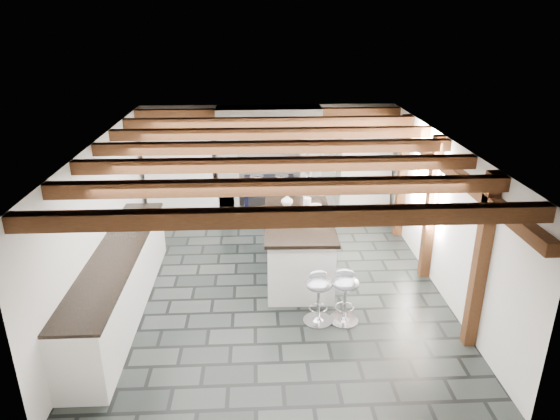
{
  "coord_description": "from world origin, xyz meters",
  "views": [
    {
      "loc": [
        -0.27,
        -6.83,
        3.95
      ],
      "look_at": [
        0.1,
        0.4,
        1.1
      ],
      "focal_mm": 32.0,
      "sensor_mm": 36.0,
      "label": 1
    }
  ],
  "objects_px": {
    "range_cooker": "(269,198)",
    "bar_stool_near": "(345,291)",
    "kitchen_island": "(298,246)",
    "bar_stool_far": "(318,292)"
  },
  "relations": [
    {
      "from": "bar_stool_far",
      "to": "range_cooker",
      "type": "bearing_deg",
      "value": 93.93
    },
    {
      "from": "bar_stool_far",
      "to": "bar_stool_near",
      "type": "bearing_deg",
      "value": -5.79
    },
    {
      "from": "kitchen_island",
      "to": "bar_stool_near",
      "type": "xyz_separation_m",
      "value": [
        0.53,
        -1.34,
        -0.03
      ]
    },
    {
      "from": "range_cooker",
      "to": "bar_stool_near",
      "type": "distance_m",
      "value": 3.82
    },
    {
      "from": "range_cooker",
      "to": "bar_stool_near",
      "type": "height_order",
      "value": "range_cooker"
    },
    {
      "from": "kitchen_island",
      "to": "bar_stool_far",
      "type": "relative_size",
      "value": 2.73
    },
    {
      "from": "bar_stool_far",
      "to": "kitchen_island",
      "type": "bearing_deg",
      "value": 92.51
    },
    {
      "from": "bar_stool_near",
      "to": "range_cooker",
      "type": "bearing_deg",
      "value": 114.22
    },
    {
      "from": "kitchen_island",
      "to": "bar_stool_far",
      "type": "bearing_deg",
      "value": -81.31
    },
    {
      "from": "range_cooker",
      "to": "kitchen_island",
      "type": "bearing_deg",
      "value": -80.79
    }
  ]
}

